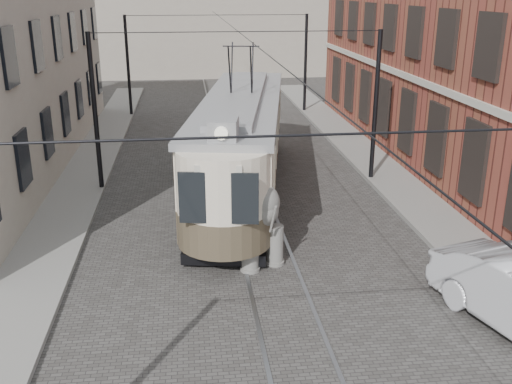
{
  "coord_description": "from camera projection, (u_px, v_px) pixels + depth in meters",
  "views": [
    {
      "loc": [
        -2.16,
        -16.12,
        7.47
      ],
      "look_at": [
        -0.36,
        -0.88,
        2.1
      ],
      "focal_mm": 41.03,
      "sensor_mm": 36.0,
      "label": 1
    }
  ],
  "objects": [
    {
      "name": "catenary",
      "position": [
        241.0,
        116.0,
        21.49
      ],
      "size": [
        11.0,
        30.2,
        6.0
      ],
      "primitive_type": null,
      "color": "black",
      "rests_on": "ground"
    },
    {
      "name": "sidewalk_left",
      "position": [
        44.0,
        256.0,
        17.07
      ],
      "size": [
        2.0,
        60.0,
        0.15
      ],
      "primitive_type": "cube",
      "color": "slate",
      "rests_on": "ground"
    },
    {
      "name": "tram",
      "position": [
        242.0,
        120.0,
        22.01
      ],
      "size": [
        5.23,
        14.23,
        5.53
      ],
      "primitive_type": null,
      "rotation": [
        0.0,
        0.0,
        -0.17
      ],
      "color": "beige",
      "rests_on": "ground"
    },
    {
      "name": "brick_building",
      "position": [
        488.0,
        23.0,
        25.49
      ],
      "size": [
        8.0,
        26.0,
        12.0
      ],
      "primitive_type": "cube",
      "color": "brown",
      "rests_on": "ground"
    },
    {
      "name": "sidewalk_right",
      "position": [
        452.0,
        236.0,
        18.46
      ],
      "size": [
        2.0,
        60.0,
        0.15
      ],
      "primitive_type": "cube",
      "color": "slate",
      "rests_on": "ground"
    },
    {
      "name": "tram_rails",
      "position": [
        264.0,
        247.0,
        17.82
      ],
      "size": [
        1.54,
        80.0,
        0.02
      ],
      "primitive_type": null,
      "color": "slate",
      "rests_on": "ground"
    },
    {
      "name": "ground",
      "position": [
        264.0,
        247.0,
        17.82
      ],
      "size": [
        120.0,
        120.0,
        0.0
      ],
      "primitive_type": "plane",
      "color": "#423F3D"
    },
    {
      "name": "elephant",
      "position": [
        248.0,
        215.0,
        16.79
      ],
      "size": [
        3.87,
        4.79,
        2.58
      ],
      "primitive_type": null,
      "rotation": [
        0.0,
        0.0,
        0.43
      ],
      "color": "slate",
      "rests_on": "ground"
    }
  ]
}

